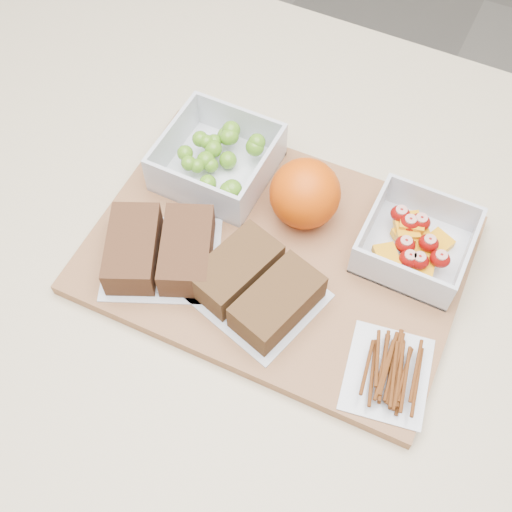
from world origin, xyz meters
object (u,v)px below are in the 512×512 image
(cutting_board, at_px, (276,254))
(sandwich_bag_left, at_px, (160,250))
(grape_container, at_px, (220,159))
(sandwich_bag_center, at_px, (257,286))
(fruit_container, at_px, (415,243))
(pretzel_bag, at_px, (389,370))
(orange, at_px, (305,194))

(cutting_board, height_order, sandwich_bag_left, sandwich_bag_left)
(sandwich_bag_left, bearing_deg, cutting_board, 31.39)
(grape_container, bearing_deg, sandwich_bag_center, -49.31)
(fruit_container, relative_size, pretzel_bag, 1.01)
(fruit_container, height_order, orange, orange)
(cutting_board, relative_size, grape_container, 3.26)
(fruit_container, xyz_separation_m, pretzel_bag, (0.03, -0.15, -0.01))
(grape_container, xyz_separation_m, sandwich_bag_center, (0.12, -0.14, -0.00))
(sandwich_bag_center, bearing_deg, pretzel_bag, -8.28)
(cutting_board, bearing_deg, fruit_container, 24.04)
(grape_container, relative_size, orange, 1.56)
(cutting_board, distance_m, sandwich_bag_left, 0.13)
(cutting_board, relative_size, fruit_container, 3.61)
(sandwich_bag_center, bearing_deg, grape_container, 130.69)
(cutting_board, bearing_deg, orange, 82.42)
(grape_container, relative_size, sandwich_bag_left, 0.77)
(fruit_container, distance_m, sandwich_bag_center, 0.19)
(grape_container, distance_m, sandwich_bag_left, 0.14)
(grape_container, distance_m, fruit_container, 0.25)
(sandwich_bag_center, relative_size, pretzel_bag, 1.36)
(grape_container, height_order, sandwich_bag_left, grape_container)
(fruit_container, bearing_deg, grape_container, 178.08)
(grape_container, distance_m, orange, 0.12)
(sandwich_bag_center, xyz_separation_m, pretzel_bag, (0.16, -0.02, -0.01))
(cutting_board, height_order, pretzel_bag, pretzel_bag)
(grape_container, height_order, sandwich_bag_center, grape_container)
(cutting_board, xyz_separation_m, sandwich_bag_center, (0.01, -0.06, 0.03))
(grape_container, xyz_separation_m, sandwich_bag_left, (0.00, -0.14, -0.00))
(cutting_board, relative_size, sandwich_bag_left, 2.52)
(orange, xyz_separation_m, sandwich_bag_center, (-0.00, -0.12, -0.02))
(fruit_container, distance_m, pretzel_bag, 0.16)
(grape_container, bearing_deg, pretzel_bag, -29.96)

